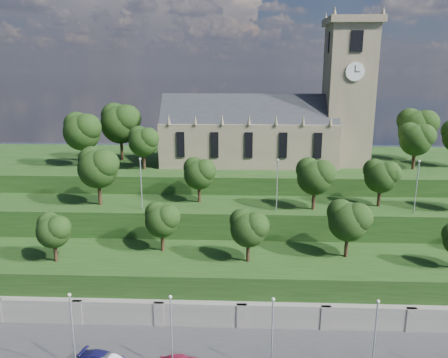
{
  "coord_description": "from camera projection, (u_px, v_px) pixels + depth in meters",
  "views": [
    {
      "loc": [
        -5.14,
        -35.73,
        32.06
      ],
      "look_at": [
        -7.92,
        30.0,
        15.78
      ],
      "focal_mm": 35.0,
      "sensor_mm": 36.0,
      "label": 1
    }
  ],
  "objects": [
    {
      "name": "retaining_wall",
      "position": [
        283.0,
        321.0,
        53.15
      ],
      "size": [
        160.0,
        2.1,
        5.0
      ],
      "color": "slate",
      "rests_on": "ground"
    },
    {
      "name": "embankment_lower",
      "position": [
        279.0,
        286.0,
        58.64
      ],
      "size": [
        160.0,
        12.0,
        8.0
      ],
      "primitive_type": "cube",
      "color": "#183511",
      "rests_on": "ground"
    },
    {
      "name": "embankment_upper",
      "position": [
        274.0,
        241.0,
        68.83
      ],
      "size": [
        160.0,
        10.0,
        12.0
      ],
      "primitive_type": "cube",
      "color": "#183511",
      "rests_on": "ground"
    },
    {
      "name": "hilltop",
      "position": [
        267.0,
        195.0,
        88.83
      ],
      "size": [
        160.0,
        32.0,
        15.0
      ],
      "primitive_type": "cube",
      "color": "#183511",
      "rests_on": "ground"
    },
    {
      "name": "church",
      "position": [
        274.0,
        124.0,
        81.3
      ],
      "size": [
        38.6,
        12.35,
        27.6
      ],
      "color": "#71674F",
      "rests_on": "hilltop"
    },
    {
      "name": "trees_lower",
      "position": [
        300.0,
        224.0,
        56.71
      ],
      "size": [
        66.43,
        8.48,
        7.77
      ],
      "color": "black",
      "rests_on": "embankment_lower"
    },
    {
      "name": "trees_upper",
      "position": [
        264.0,
        172.0,
        65.3
      ],
      "size": [
        60.75,
        7.99,
        9.0
      ],
      "color": "black",
      "rests_on": "embankment_upper"
    },
    {
      "name": "trees_hilltop",
      "position": [
        252.0,
        129.0,
        81.07
      ],
      "size": [
        75.12,
        15.97,
        11.15
      ],
      "color": "black",
      "rests_on": "hilltop"
    },
    {
      "name": "lamp_posts_promenade",
      "position": [
        272.0,
        332.0,
        42.95
      ],
      "size": [
        60.36,
        0.36,
        8.86
      ],
      "color": "#B2B2B7",
      "rests_on": "promenade"
    },
    {
      "name": "lamp_posts_upper",
      "position": [
        277.0,
        181.0,
        63.39
      ],
      "size": [
        40.36,
        0.36,
        7.84
      ],
      "color": "#B2B2B7",
      "rests_on": "embankment_upper"
    }
  ]
}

